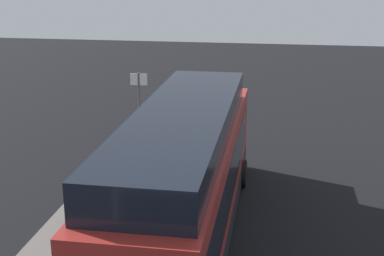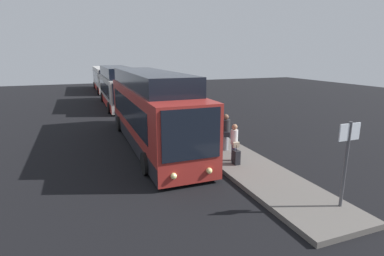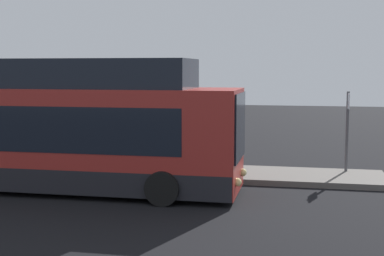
# 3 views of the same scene
# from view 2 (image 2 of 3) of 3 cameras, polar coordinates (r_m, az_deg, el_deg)

# --- Properties ---
(ground) EXTENTS (80.00, 80.00, 0.00)m
(ground) POSITION_cam_2_polar(r_m,az_deg,el_deg) (16.39, -6.49, -3.67)
(ground) COLOR black
(platform) EXTENTS (20.00, 2.55, 0.19)m
(platform) POSITION_cam_2_polar(r_m,az_deg,el_deg) (17.27, 2.77, -2.36)
(platform) COLOR #605B56
(platform) RESTS_ON ground
(bus_lead) EXTENTS (12.33, 2.87, 4.02)m
(bus_lead) POSITION_cam_2_polar(r_m,az_deg,el_deg) (16.63, -7.77, 3.00)
(bus_lead) COLOR maroon
(bus_lead) RESTS_ON ground
(bus_second) EXTENTS (11.01, 2.81, 3.76)m
(bus_second) POSITION_cam_2_polar(r_m,az_deg,el_deg) (30.29, -13.99, 7.28)
(bus_second) COLOR #B2ADA8
(bus_second) RESTS_ON ground
(bus_third) EXTENTS (11.54, 2.71, 3.18)m
(bus_third) POSITION_cam_2_polar(r_m,az_deg,el_deg) (43.65, -16.30, 8.91)
(bus_third) COLOR silver
(bus_third) RESTS_ON ground
(passenger_boarding) EXTENTS (0.53, 0.38, 1.71)m
(passenger_boarding) POSITION_cam_2_polar(r_m,az_deg,el_deg) (13.59, 8.06, -2.44)
(passenger_boarding) COLOR #4C476B
(passenger_boarding) RESTS_ON platform
(passenger_waiting) EXTENTS (0.69, 0.55, 1.85)m
(passenger_waiting) POSITION_cam_2_polar(r_m,az_deg,el_deg) (15.07, 6.43, -0.57)
(passenger_waiting) COLOR gray
(passenger_waiting) RESTS_ON platform
(suitcase) EXTENTS (0.36, 0.25, 0.87)m
(suitcase) POSITION_cam_2_polar(r_m,az_deg,el_deg) (13.37, 8.39, -5.54)
(suitcase) COLOR black
(suitcase) RESTS_ON platform
(sign_post) EXTENTS (0.10, 0.79, 2.77)m
(sign_post) POSITION_cam_2_polar(r_m,az_deg,el_deg) (10.34, 27.42, -4.23)
(sign_post) COLOR #4C4C51
(sign_post) RESTS_ON platform
(trash_bin) EXTENTS (0.44, 0.44, 0.65)m
(trash_bin) POSITION_cam_2_polar(r_m,az_deg,el_deg) (17.54, 4.52, -0.71)
(trash_bin) COLOR #2D4C33
(trash_bin) RESTS_ON platform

